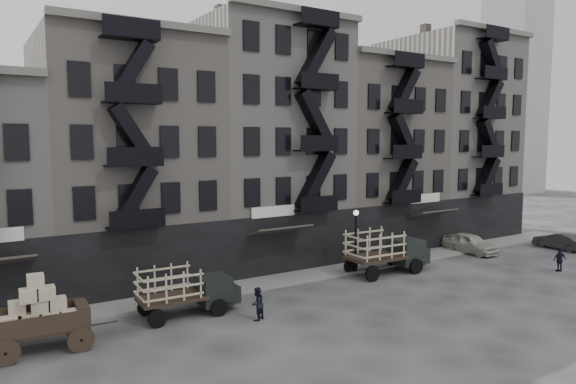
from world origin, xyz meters
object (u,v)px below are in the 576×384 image
stake_truck_west (186,287)px  car_far (560,241)px  stake_truck_east (386,248)px  pedestrian_mid (257,304)px  pedestrian_west (21,320)px  car_east (470,243)px  wagon (38,308)px  policeman (560,260)px

stake_truck_west → car_far: size_ratio=1.29×
stake_truck_east → pedestrian_mid: (-11.63, -3.20, -0.87)m
stake_truck_west → pedestrian_west: bearing=174.2°
pedestrian_west → car_east: bearing=-58.4°
car_far → pedestrian_mid: size_ratio=2.41×
wagon → pedestrian_west: wagon is taller
stake_truck_east → car_far: (17.28, -1.96, -1.04)m
pedestrian_west → pedestrian_mid: bearing=-78.9°
car_east → pedestrian_west: pedestrian_west is taller
stake_truck_west → car_far: (31.62, -1.31, -0.80)m
policeman → car_far: bearing=-131.9°
pedestrian_mid → policeman: bearing=145.6°
stake_truck_east → car_east: bearing=8.2°
wagon → policeman: (31.47, -4.41, -1.07)m
stake_truck_east → car_east: 10.02m
stake_truck_west → policeman: (24.60, -5.33, -0.64)m
car_east → pedestrian_mid: size_ratio=2.73×
stake_truck_west → stake_truck_east: bearing=4.4°
pedestrian_west → policeman: (32.00, -6.32, -0.07)m
pedestrian_west → car_far: bearing=-63.0°
stake_truck_east → car_east: (9.92, 1.03, -0.93)m
car_east → car_far: (7.36, -3.00, -0.11)m
wagon → pedestrian_west: 2.22m
pedestrian_west → pedestrian_mid: (10.11, -3.54, -0.05)m
wagon → stake_truck_east: size_ratio=0.66×
stake_truck_west → pedestrian_west: 7.49m
pedestrian_mid → policeman: (21.89, -2.78, -0.02)m
stake_truck_east → car_east: stake_truck_east is taller
stake_truck_west → car_east: size_ratio=1.13×
pedestrian_mid → policeman: size_ratio=1.02×
pedestrian_mid → car_far: bearing=155.3°
pedestrian_mid → car_east: bearing=164.0°
wagon → car_far: size_ratio=0.99×
wagon → car_east: (31.13, 2.61, -1.10)m
stake_truck_east → wagon: bearing=-173.5°
car_east → pedestrian_west: size_ratio=2.57×
stake_truck_west → policeman: 25.18m
wagon → car_east: wagon is taller
car_far → pedestrian_mid: (-28.91, -1.24, 0.17)m
stake_truck_west → pedestrian_mid: 3.77m
car_east → car_far: car_east is taller
wagon → stake_truck_west: size_ratio=0.77×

